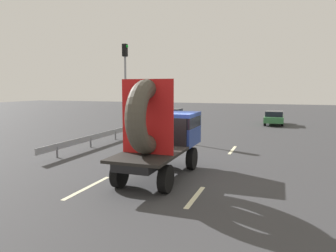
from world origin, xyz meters
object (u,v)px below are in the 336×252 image
flatbed_truck (162,131)px  traffic_light (125,77)px  oncoming_car (174,114)px  distant_sedan (274,117)px

flatbed_truck → traffic_light: (-6.60, 9.69, 2.48)m
traffic_light → oncoming_car: traffic_light is taller
flatbed_truck → oncoming_car: 22.18m
flatbed_truck → traffic_light: traffic_light is taller
distant_sedan → traffic_light: (-10.34, -9.93, 3.56)m
oncoming_car → flatbed_truck: bearing=-72.5°
distant_sedan → traffic_light: size_ratio=0.60×
traffic_light → oncoming_car: bearing=90.2°
flatbed_truck → distant_sedan: bearing=79.2°
flatbed_truck → oncoming_car: (-6.64, 21.13, -1.14)m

